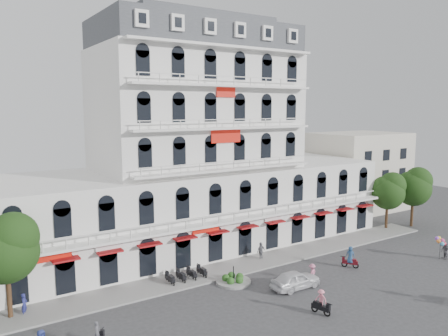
% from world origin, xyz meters
% --- Properties ---
extents(ground, '(120.00, 120.00, 0.00)m').
position_xyz_m(ground, '(0.00, 0.00, 0.00)').
color(ground, '#38383A').
rests_on(ground, ground).
extents(sidewalk, '(53.00, 4.00, 0.16)m').
position_xyz_m(sidewalk, '(0.00, 9.00, 0.08)').
color(sidewalk, gray).
rests_on(sidewalk, ground).
extents(main_building, '(45.00, 15.00, 25.80)m').
position_xyz_m(main_building, '(0.00, 18.00, 9.96)').
color(main_building, silver).
rests_on(main_building, ground).
extents(flank_building_east, '(14.00, 10.00, 12.00)m').
position_xyz_m(flank_building_east, '(30.00, 20.00, 6.00)').
color(flank_building_east, beige).
rests_on(flank_building_east, ground).
extents(traffic_island, '(3.20, 3.20, 1.60)m').
position_xyz_m(traffic_island, '(-3.00, 6.00, 0.26)').
color(traffic_island, gray).
rests_on(traffic_island, ground).
extents(parked_scooter_row, '(4.40, 1.80, 1.10)m').
position_xyz_m(parked_scooter_row, '(-6.35, 8.80, 0.00)').
color(parked_scooter_row, black).
rests_on(parked_scooter_row, ground).
extents(tree_west_inner, '(4.76, 4.76, 8.25)m').
position_xyz_m(tree_west_inner, '(-20.95, 9.48, 5.68)').
color(tree_west_inner, '#382314').
rests_on(tree_west_inner, ground).
extents(tree_east_inner, '(4.40, 4.37, 7.57)m').
position_xyz_m(tree_east_inner, '(24.05, 9.98, 5.21)').
color(tree_east_inner, '#382314').
rests_on(tree_east_inner, ground).
extents(tree_east_outer, '(4.65, 4.65, 8.05)m').
position_xyz_m(tree_east_outer, '(28.05, 8.98, 5.55)').
color(tree_east_outer, '#382314').
rests_on(tree_east_outer, ground).
extents(parked_car, '(4.73, 1.98, 1.60)m').
position_xyz_m(parked_car, '(0.95, 2.05, 0.80)').
color(parked_car, silver).
rests_on(parked_car, ground).
extents(rider_east, '(1.14, 1.47, 2.20)m').
position_xyz_m(rider_east, '(8.99, 2.92, 1.10)').
color(rider_east, maroon).
rests_on(rider_east, ground).
extents(rider_center, '(0.80, 1.68, 2.01)m').
position_xyz_m(rider_center, '(-0.70, -2.67, 1.04)').
color(rider_center, black).
rests_on(rider_center, ground).
extents(pedestrian_mid, '(1.19, 0.67, 1.91)m').
position_xyz_m(pedestrian_mid, '(2.84, 9.50, 0.96)').
color(pedestrian_mid, slate).
rests_on(pedestrian_mid, ground).
extents(pedestrian_right, '(1.22, 0.93, 1.67)m').
position_xyz_m(pedestrian_right, '(3.28, 2.39, 0.83)').
color(pedestrian_right, '#D47092').
rests_on(pedestrian_right, ground).
extents(pedestrian_far, '(0.69, 0.77, 1.76)m').
position_xyz_m(pedestrian_far, '(-20.00, 9.50, 0.88)').
color(pedestrian_far, navy).
rests_on(pedestrian_far, ground).
extents(balloon_vendor, '(1.51, 1.40, 2.45)m').
position_xyz_m(balloon_vendor, '(19.06, -0.77, 1.25)').
color(balloon_vendor, '#56545C').
rests_on(balloon_vendor, ground).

